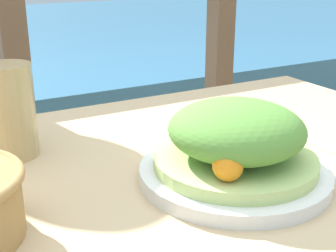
# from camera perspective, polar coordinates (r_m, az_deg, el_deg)

# --- Properties ---
(patio_table) EXTENTS (1.27, 0.74, 0.74)m
(patio_table) POSITION_cam_1_polar(r_m,az_deg,el_deg) (0.73, -4.66, -13.52)
(patio_table) COLOR tan
(patio_table) RESTS_ON ground_plane
(railing_fence) EXTENTS (2.80, 0.08, 1.08)m
(railing_fence) POSITION_cam_1_polar(r_m,az_deg,el_deg) (1.37, -17.95, 6.09)
(railing_fence) COLOR brown
(railing_fence) RESTS_ON ground_plane
(salad_plate) EXTENTS (0.28, 0.28, 0.12)m
(salad_plate) POSITION_cam_1_polar(r_m,az_deg,el_deg) (0.67, 8.22, -2.59)
(salad_plate) COLOR silver
(salad_plate) RESTS_ON patio_table
(drink_glass) EXTENTS (0.08, 0.08, 0.25)m
(drink_glass) POSITION_cam_1_polar(r_m,az_deg,el_deg) (0.78, -18.79, 1.76)
(drink_glass) COLOR tan
(drink_glass) RESTS_ON patio_table
(fork) EXTENTS (0.02, 0.18, 0.00)m
(fork) POSITION_cam_1_polar(r_m,az_deg,el_deg) (0.82, 19.09, -2.79)
(fork) COLOR silver
(fork) RESTS_ON patio_table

